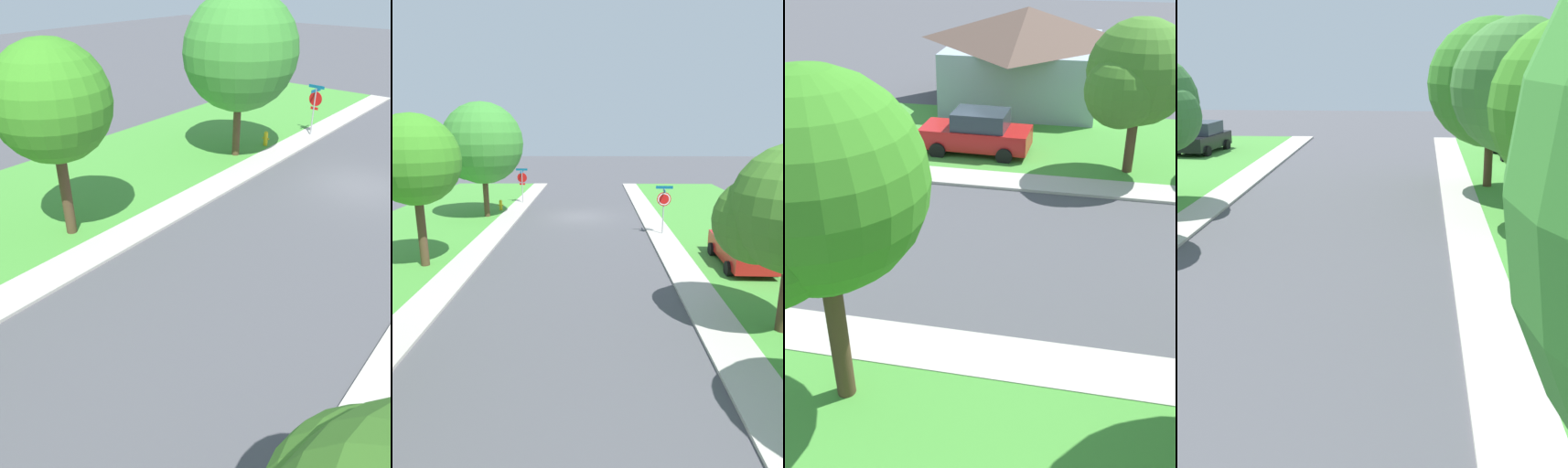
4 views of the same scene
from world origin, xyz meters
TOP-DOWN VIEW (x-y plane):
  - ground_plane at (0.00, 0.00)m, footprint 120.00×120.00m
  - sidewalk_east at (4.70, 12.00)m, footprint 1.40×56.00m
  - sidewalk_west at (-4.70, 12.00)m, footprint 1.40×56.00m
  - stop_sign_near_corner at (4.68, -4.79)m, footprint 0.92×0.92m
  - tree_across_right at (6.52, 10.12)m, footprint 3.98×3.70m
  - tree_sidewalk_far at (6.49, 0.17)m, footprint 5.56×5.17m
  - fire_hydrant at (5.75, -1.73)m, footprint 0.38×0.22m

SIDE VIEW (x-z plane):
  - ground_plane at x=0.00m, z-range 0.00..0.00m
  - sidewalk_east at x=4.70m, z-range 0.00..0.10m
  - sidewalk_west at x=-4.70m, z-range 0.00..0.10m
  - fire_hydrant at x=5.75m, z-range 0.02..0.85m
  - stop_sign_near_corner at x=4.68m, z-range 0.49..3.26m
  - tree_across_right at x=6.52m, z-range 1.22..7.65m
  - tree_sidewalk_far at x=6.49m, z-range 0.97..8.42m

